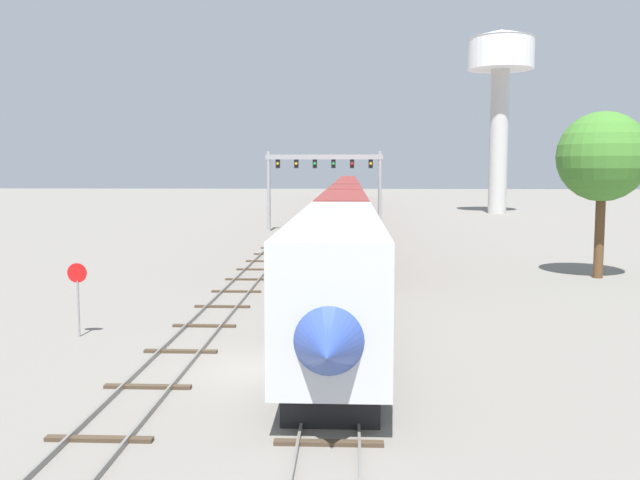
{
  "coord_description": "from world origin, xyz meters",
  "views": [
    {
      "loc": [
        2.49,
        -21.75,
        6.49
      ],
      "look_at": [
        1.0,
        12.0,
        3.0
      ],
      "focal_mm": 38.94,
      "sensor_mm": 36.0,
      "label": 1
    }
  ],
  "objects_px": {
    "signal_gantry": "(324,172)",
    "water_tower": "(501,71)",
    "stop_sign": "(78,289)",
    "passenger_train": "(347,199)",
    "trackside_tree_left": "(603,157)"
  },
  "relations": [
    {
      "from": "signal_gantry",
      "to": "stop_sign",
      "type": "height_order",
      "value": "signal_gantry"
    },
    {
      "from": "trackside_tree_left",
      "to": "signal_gantry",
      "type": "bearing_deg",
      "value": 120.09
    },
    {
      "from": "passenger_train",
      "to": "signal_gantry",
      "type": "height_order",
      "value": "signal_gantry"
    },
    {
      "from": "signal_gantry",
      "to": "trackside_tree_left",
      "type": "distance_m",
      "value": 34.9
    },
    {
      "from": "passenger_train",
      "to": "signal_gantry",
      "type": "relative_size",
      "value": 12.05
    },
    {
      "from": "water_tower",
      "to": "stop_sign",
      "type": "distance_m",
      "value": 84.08
    },
    {
      "from": "stop_sign",
      "to": "passenger_train",
      "type": "bearing_deg",
      "value": 80.91
    },
    {
      "from": "signal_gantry",
      "to": "trackside_tree_left",
      "type": "bearing_deg",
      "value": -59.91
    },
    {
      "from": "stop_sign",
      "to": "trackside_tree_left",
      "type": "bearing_deg",
      "value": 31.8
    },
    {
      "from": "passenger_train",
      "to": "water_tower",
      "type": "distance_m",
      "value": 30.97
    },
    {
      "from": "stop_sign",
      "to": "water_tower",
      "type": "bearing_deg",
      "value": 67.24
    },
    {
      "from": "signal_gantry",
      "to": "water_tower",
      "type": "relative_size",
      "value": 0.46
    },
    {
      "from": "water_tower",
      "to": "stop_sign",
      "type": "height_order",
      "value": "water_tower"
    },
    {
      "from": "passenger_train",
      "to": "signal_gantry",
      "type": "distance_m",
      "value": 17.19
    },
    {
      "from": "signal_gantry",
      "to": "water_tower",
      "type": "height_order",
      "value": "water_tower"
    }
  ]
}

